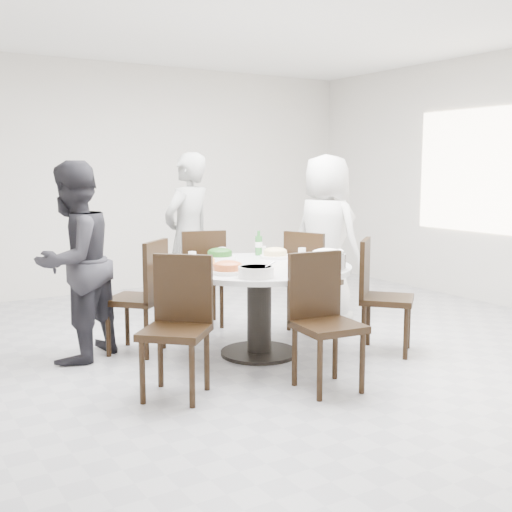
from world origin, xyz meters
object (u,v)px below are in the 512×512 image
rice_bowl (327,262)px  soup_bowl (256,272)px  diner_middle (188,237)px  diner_right (326,238)px  dining_table (259,310)px  chair_n (200,278)px  chair_s (328,323)px  chair_se (387,297)px  chair_ne (314,280)px  beverage_bottle (259,243)px  chair_sw (175,328)px  diner_left (73,262)px  chair_nw (136,297)px

rice_bowl → soup_bowl: size_ratio=1.11×
diner_middle → diner_right: bearing=125.0°
dining_table → soup_bowl: bearing=-124.4°
chair_n → chair_s: (-0.08, -2.10, 0.00)m
chair_s → diner_right: diner_right is taller
chair_se → diner_middle: 2.16m
chair_ne → beverage_bottle: beverage_bottle is taller
chair_ne → chair_sw: bearing=94.4°
chair_ne → chair_n: bearing=27.3°
diner_right → soup_bowl: 1.96m
chair_s → beverage_bottle: (0.35, 1.47, 0.39)m
chair_se → soup_bowl: size_ratio=3.64×
chair_ne → soup_bowl: (-1.21, -0.90, 0.32)m
chair_n → soup_bowl: chair_n is taller
soup_bowl → beverage_bottle: bearing=56.9°
chair_ne → rice_bowl: chair_ne is taller
chair_s → beverage_bottle: beverage_bottle is taller
chair_ne → rice_bowl: size_ratio=3.28×
dining_table → diner_right: bearing=29.6°
soup_bowl → dining_table: bearing=55.6°
soup_bowl → chair_ne: bearing=36.8°
chair_sw → chair_se: size_ratio=1.00×
dining_table → diner_left: diner_left is taller
beverage_bottle → chair_s: bearing=-103.5°
dining_table → diner_left: 1.54m
chair_se → rice_bowl: bearing=134.7°
diner_left → beverage_bottle: (1.64, -0.14, 0.06)m
diner_right → beverage_bottle: bearing=89.7°
chair_nw → beverage_bottle: 1.22m
chair_se → beverage_bottle: 1.25m
chair_n → beverage_bottle: bearing=128.9°
chair_se → diner_middle: size_ratio=0.56×
beverage_bottle → diner_middle: bearing=105.4°
soup_bowl → diner_left: bearing=131.7°
diner_left → diner_middle: bearing=173.9°
chair_ne → diner_left: bearing=61.7°
chair_s → diner_left: 2.09m
diner_middle → diner_left: 1.59m
chair_nw → chair_s: size_ratio=1.00×
chair_s → diner_right: (1.28, 1.67, 0.36)m
chair_sw → chair_s: bearing=19.7°
chair_n → soup_bowl: (-0.37, -1.61, 0.32)m
chair_ne → chair_nw: bearing=61.9°
chair_sw → diner_right: size_ratio=0.57×
chair_s → rice_bowl: size_ratio=3.28×
chair_n → diner_middle: diner_middle is taller
chair_se → diner_left: (-2.27, 1.15, 0.32)m
dining_table → rice_bowl: 0.72m
dining_table → chair_se: chair_se is taller
chair_sw → chair_n: bearing=101.7°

